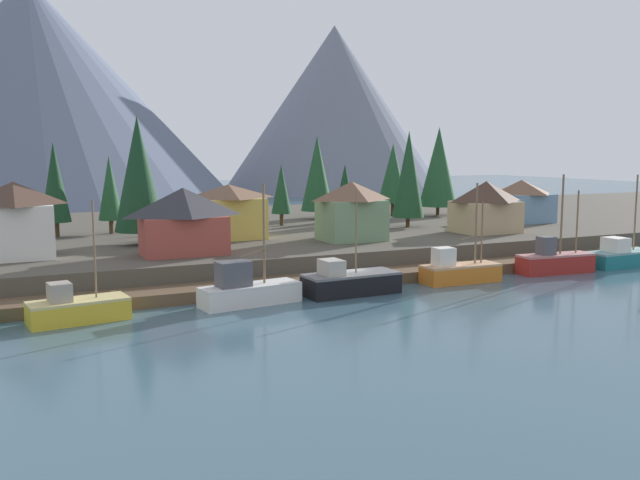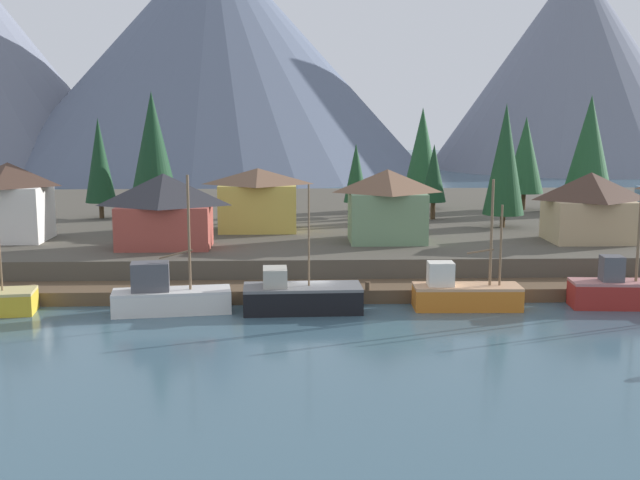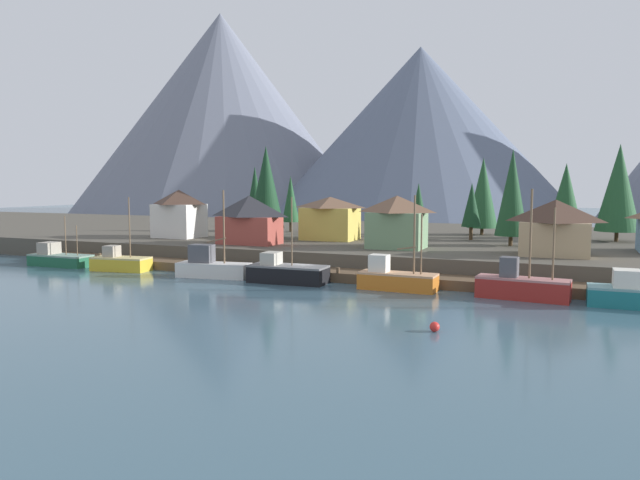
% 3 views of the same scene
% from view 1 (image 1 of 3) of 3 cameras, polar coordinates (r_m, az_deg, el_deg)
% --- Properties ---
extents(ground_plane, '(400.00, 400.00, 1.00)m').
position_cam_1_polar(ground_plane, '(78.24, -4.40, -1.82)').
color(ground_plane, '#3D5B6B').
extents(dock, '(80.00, 4.00, 1.60)m').
position_cam_1_polar(dock, '(61.81, 1.56, -3.35)').
color(dock, brown).
rests_on(dock, ground_plane).
extents(shoreline_bank, '(400.00, 56.00, 2.50)m').
position_cam_1_polar(shoreline_bank, '(89.20, -7.15, 0.43)').
color(shoreline_bank, '#4C473D').
rests_on(shoreline_bank, ground_plane).
extents(mountain_central_peak, '(96.62, 96.62, 52.60)m').
position_cam_1_polar(mountain_central_peak, '(181.80, -22.95, 11.39)').
color(mountain_central_peak, slate).
rests_on(mountain_central_peak, ground_plane).
extents(mountain_east_peak, '(67.39, 67.39, 49.07)m').
position_cam_1_polar(mountain_east_peak, '(209.75, 1.21, 10.89)').
color(mountain_east_peak, slate).
rests_on(mountain_east_peak, ground_plane).
extents(fishing_boat_yellow, '(7.10, 3.58, 8.70)m').
position_cam_1_polar(fishing_boat_yellow, '(51.67, -19.65, -5.42)').
color(fishing_boat_yellow, gold).
rests_on(fishing_boat_yellow, ground_plane).
extents(fishing_boat_white, '(8.35, 3.59, 9.56)m').
position_cam_1_polar(fishing_boat_white, '(54.24, -6.11, -4.19)').
color(fishing_boat_white, silver).
rests_on(fishing_boat_white, ground_plane).
extents(fishing_boat_black, '(8.29, 3.48, 8.90)m').
position_cam_1_polar(fishing_boat_black, '(57.89, 2.49, -3.53)').
color(fishing_boat_black, black).
rests_on(fishing_boat_black, ground_plane).
extents(fishing_boat_orange, '(7.57, 2.80, 9.17)m').
position_cam_1_polar(fishing_boat_orange, '(64.32, 11.52, -2.54)').
color(fishing_boat_orange, '#CC6B1E').
rests_on(fishing_boat_orange, ground_plane).
extents(fishing_boat_red, '(8.11, 3.00, 9.81)m').
position_cam_1_polar(fishing_boat_red, '(71.70, 19.01, -1.69)').
color(fishing_boat_red, maroon).
rests_on(fishing_boat_red, ground_plane).
extents(fishing_boat_teal, '(8.04, 2.99, 9.63)m').
position_cam_1_polar(fishing_boat_teal, '(78.34, 23.86, -1.25)').
color(fishing_boat_teal, '#196B70').
rests_on(fishing_boat_teal, ground_plane).
extents(house_tan, '(7.40, 5.70, 6.06)m').
position_cam_1_polar(house_tan, '(82.88, 13.68, 2.76)').
color(house_tan, tan).
rests_on(house_tan, shoreline_bank).
extents(house_red, '(8.01, 4.60, 6.24)m').
position_cam_1_polar(house_red, '(64.28, -11.33, 1.60)').
color(house_red, '#9E4238').
rests_on(house_red, shoreline_bank).
extents(house_white, '(6.59, 5.56, 6.89)m').
position_cam_1_polar(house_white, '(66.77, -24.15, 1.58)').
color(house_white, silver).
rests_on(house_white, shoreline_bank).
extents(house_yellow, '(7.61, 5.51, 5.96)m').
position_cam_1_polar(house_yellow, '(75.37, -7.62, 2.41)').
color(house_yellow, gold).
rests_on(house_yellow, shoreline_bank).
extents(house_blue, '(7.04, 7.12, 5.69)m').
position_cam_1_polar(house_blue, '(96.45, 16.44, 3.19)').
color(house_blue, '#6689A8').
rests_on(house_blue, shoreline_bank).
extents(house_green, '(6.85, 5.20, 6.35)m').
position_cam_1_polar(house_green, '(73.34, 2.67, 2.49)').
color(house_green, '#6B8E66').
rests_on(house_green, shoreline_bank).
extents(conifer_near_left, '(5.68, 5.68, 13.05)m').
position_cam_1_polar(conifer_near_left, '(103.00, 9.89, 6.04)').
color(conifer_near_left, '#4C3823').
rests_on(conifer_near_left, shoreline_bank).
extents(conifer_near_right, '(4.62, 4.62, 11.70)m').
position_cam_1_polar(conifer_near_right, '(97.11, -0.24, 5.59)').
color(conifer_near_right, '#4C3823').
rests_on(conifer_near_right, shoreline_bank).
extents(conifer_mid_left, '(3.23, 3.23, 10.58)m').
position_cam_1_polar(conifer_mid_left, '(81.13, -21.29, 4.51)').
color(conifer_mid_left, '#4C3823').
rests_on(conifer_mid_left, shoreline_bank).
extents(conifer_mid_right, '(4.35, 4.35, 10.65)m').
position_cam_1_polar(conifer_mid_right, '(101.28, 6.11, 5.57)').
color(conifer_mid_right, '#4C3823').
rests_on(conifer_mid_right, shoreline_bank).
extents(conifer_back_left, '(2.67, 2.67, 7.90)m').
position_cam_1_polar(conifer_back_left, '(88.93, 2.10, 4.40)').
color(conifer_back_left, '#4C3823').
rests_on(conifer_back_left, shoreline_bank).
extents(conifer_back_right, '(5.16, 5.16, 13.14)m').
position_cam_1_polar(conifer_back_right, '(72.26, -14.92, 5.36)').
color(conifer_back_right, '#4C3823').
rests_on(conifer_back_right, shoreline_bank).
extents(conifer_centre, '(4.02, 4.02, 12.06)m').
position_cam_1_polar(conifer_centre, '(86.49, 7.41, 5.47)').
color(conifer_centre, '#4C3823').
rests_on(conifer_centre, shoreline_bank).
extents(conifer_far_left, '(2.62, 2.62, 7.88)m').
position_cam_1_polar(conifer_far_left, '(87.70, -3.25, 4.26)').
color(conifer_far_left, '#4C3823').
rests_on(conifer_far_left, shoreline_bank).
extents(conifer_far_right, '(2.79, 2.79, 9.05)m').
position_cam_1_polar(conifer_far_right, '(82.79, -17.16, 4.16)').
color(conifer_far_right, '#4C3823').
rests_on(conifer_far_right, shoreline_bank).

